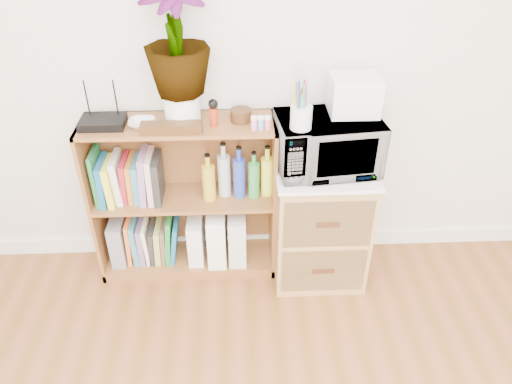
{
  "coord_description": "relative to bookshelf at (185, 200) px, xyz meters",
  "views": [
    {
      "loc": [
        -0.05,
        -0.17,
        2.08
      ],
      "look_at": [
        0.04,
        1.95,
        0.62
      ],
      "focal_mm": 35.0,
      "sensor_mm": 36.0,
      "label": 1
    }
  ],
  "objects": [
    {
      "name": "skirting_board",
      "position": [
        0.35,
        0.14,
        -0.42
      ],
      "size": [
        4.0,
        0.02,
        0.1
      ],
      "primitive_type": "cube",
      "color": "white",
      "rests_on": "ground"
    },
    {
      "name": "bookshelf",
      "position": [
        0.0,
        0.0,
        0.0
      ],
      "size": [
        1.0,
        0.3,
        0.95
      ],
      "primitive_type": "cube",
      "color": "brown",
      "rests_on": "ground"
    },
    {
      "name": "wicker_unit",
      "position": [
        0.75,
        -0.08,
        -0.12
      ],
      "size": [
        0.5,
        0.45,
        0.7
      ],
      "primitive_type": "cube",
      "color": "#9E7542",
      "rests_on": "ground"
    },
    {
      "name": "microwave",
      "position": [
        0.75,
        -0.08,
        0.38
      ],
      "size": [
        0.54,
        0.4,
        0.28
      ],
      "primitive_type": "imported",
      "rotation": [
        0.0,
        0.0,
        0.11
      ],
      "color": "white",
      "rests_on": "wicker_unit"
    },
    {
      "name": "pen_cup",
      "position": [
        0.6,
        -0.18,
        0.58
      ],
      "size": [
        0.1,
        0.1,
        0.11
      ],
      "primitive_type": "cylinder",
      "color": "silver",
      "rests_on": "microwave"
    },
    {
      "name": "small_appliance",
      "position": [
        0.87,
        -0.02,
        0.62
      ],
      "size": [
        0.24,
        0.2,
        0.19
      ],
      "primitive_type": "cube",
      "color": "white",
      "rests_on": "microwave"
    },
    {
      "name": "router",
      "position": [
        -0.36,
        -0.02,
        0.49
      ],
      "size": [
        0.22,
        0.15,
        0.04
      ],
      "primitive_type": "cube",
      "color": "black",
      "rests_on": "bookshelf"
    },
    {
      "name": "white_bowl",
      "position": [
        -0.17,
        -0.03,
        0.49
      ],
      "size": [
        0.13,
        0.13,
        0.03
      ],
      "primitive_type": "imported",
      "color": "white",
      "rests_on": "bookshelf"
    },
    {
      "name": "plant_pot",
      "position": [
        0.03,
        0.02,
        0.55
      ],
      "size": [
        0.18,
        0.18,
        0.15
      ],
      "primitive_type": "cylinder",
      "color": "white",
      "rests_on": "bookshelf"
    },
    {
      "name": "potted_plant",
      "position": [
        0.03,
        0.02,
        0.91
      ],
      "size": [
        0.32,
        0.32,
        0.56
      ],
      "primitive_type": "imported",
      "color": "#2C6C2B",
      "rests_on": "plant_pot"
    },
    {
      "name": "trinket_box",
      "position": [
        -0.02,
        -0.1,
        0.5
      ],
      "size": [
        0.3,
        0.07,
        0.05
      ],
      "primitive_type": "cube",
      "color": "#3A240F",
      "rests_on": "bookshelf"
    },
    {
      "name": "kokeshi_doll",
      "position": [
        0.19,
        -0.04,
        0.52
      ],
      "size": [
        0.04,
        0.04,
        0.1
      ],
      "primitive_type": "cylinder",
      "color": "#992B12",
      "rests_on": "bookshelf"
    },
    {
      "name": "wooden_bowl",
      "position": [
        0.32,
        0.01,
        0.51
      ],
      "size": [
        0.11,
        0.11,
        0.06
      ],
      "primitive_type": "cylinder",
      "color": "#341B0E",
      "rests_on": "bookshelf"
    },
    {
      "name": "paint_jars",
      "position": [
        0.41,
        -0.09,
        0.5
      ],
      "size": [
        0.1,
        0.04,
        0.05
      ],
      "primitive_type": "cube",
      "color": "pink",
      "rests_on": "bookshelf"
    },
    {
      "name": "file_box",
      "position": [
        -0.4,
        0.0,
        -0.27
      ],
      "size": [
        0.08,
        0.22,
        0.27
      ],
      "primitive_type": "cube",
      "color": "gray",
      "rests_on": "bookshelf"
    },
    {
      "name": "magazine_holder_left",
      "position": [
        0.04,
        -0.01,
        -0.27
      ],
      "size": [
        0.09,
        0.22,
        0.27
      ],
      "primitive_type": "cube",
      "color": "white",
      "rests_on": "bookshelf"
    },
    {
      "name": "magazine_holder_mid",
      "position": [
        0.17,
        -0.01,
        -0.24
      ],
      "size": [
        0.1,
        0.26,
        0.33
      ],
      "primitive_type": "cube",
      "color": "white",
      "rests_on": "bookshelf"
    },
    {
      "name": "magazine_holder_right",
      "position": [
        0.28,
        -0.01,
        -0.25
      ],
      "size": [
        0.1,
        0.25,
        0.31
      ],
      "primitive_type": "cube",
      "color": "silver",
      "rests_on": "bookshelf"
    },
    {
      "name": "cookbooks",
      "position": [
        -0.29,
        0.0,
        0.15
      ],
      "size": [
        0.35,
        0.2,
        0.3
      ],
      "color": "#1D6D38",
      "rests_on": "bookshelf"
    },
    {
      "name": "liquor_bottles",
      "position": [
        0.33,
        0.0,
        0.17
      ],
      "size": [
        0.46,
        0.07,
        0.31
      ],
      "color": "gold",
      "rests_on": "bookshelf"
    },
    {
      "name": "lower_books",
      "position": [
        -0.21,
        0.0,
        -0.28
      ],
      "size": [
        0.3,
        0.19,
        0.3
      ],
      "color": "orange",
      "rests_on": "bookshelf"
    }
  ]
}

